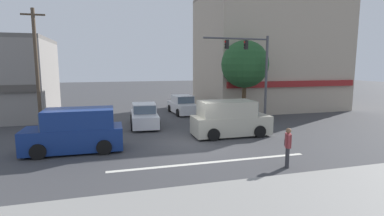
{
  "coord_description": "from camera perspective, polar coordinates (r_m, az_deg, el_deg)",
  "views": [
    {
      "loc": [
        -4.3,
        -15.38,
        4.25
      ],
      "look_at": [
        0.64,
        2.0,
        1.6
      ],
      "focal_mm": 28.0,
      "sensor_mm": 36.0,
      "label": 1
    }
  ],
  "objects": [
    {
      "name": "lane_marking_stripe",
      "position": [
        13.33,
        3.89,
        -10.26
      ],
      "size": [
        9.0,
        0.24,
        0.01
      ],
      "primitive_type": "cube",
      "color": "silver",
      "rests_on": "ground"
    },
    {
      "name": "sedan_parked_curbside",
      "position": [
        25.93,
        -1.75,
        0.5
      ],
      "size": [
        2.11,
        4.22,
        1.58
      ],
      "color": "silver",
      "rests_on": "ground"
    },
    {
      "name": "utility_pole_near_left",
      "position": [
        21.45,
        -27.45,
        6.72
      ],
      "size": [
        1.4,
        0.22,
        7.68
      ],
      "color": "brown",
      "rests_on": "ground"
    },
    {
      "name": "sidewalk_curb",
      "position": [
        9.12,
        15.18,
        -19.19
      ],
      "size": [
        40.0,
        5.0,
        0.16
      ],
      "primitive_type": "cube",
      "color": "gray",
      "rests_on": "ground"
    },
    {
      "name": "utility_pole_far_right",
      "position": [
        28.13,
        11.24,
        7.29
      ],
      "size": [
        1.4,
        0.22,
        7.32
      ],
      "color": "brown",
      "rests_on": "ground"
    },
    {
      "name": "street_tree",
      "position": [
        23.57,
        10.03,
        8.17
      ],
      "size": [
        3.64,
        3.64,
        6.07
      ],
      "color": "#4C3823",
      "rests_on": "ground"
    },
    {
      "name": "ground_plane",
      "position": [
        16.52,
        -0.23,
        -6.56
      ],
      "size": [
        120.0,
        120.0,
        0.0
      ],
      "primitive_type": "plane",
      "color": "#3D3D3F"
    },
    {
      "name": "pedestrian_foreground_with_bag",
      "position": [
        13.04,
        17.79,
        -6.72
      ],
      "size": [
        0.51,
        0.65,
        1.67
      ],
      "color": "#333338",
      "rests_on": "ground"
    },
    {
      "name": "traffic_light_mast",
      "position": [
        21.43,
        11.81,
        7.97
      ],
      "size": [
        4.89,
        0.43,
        6.2
      ],
      "color": "#47474C",
      "rests_on": "ground"
    },
    {
      "name": "building_right_corner",
      "position": [
        30.41,
        14.3,
        10.14
      ],
      "size": [
        12.74,
        8.77,
        10.68
      ],
      "color": "tan",
      "rests_on": "ground"
    },
    {
      "name": "van_waiting_far",
      "position": [
        17.94,
        7.17,
        -2.14
      ],
      "size": [
        4.61,
        2.06,
        2.11
      ],
      "color": "#B7B29E",
      "rests_on": "ground"
    },
    {
      "name": "sedan_crossing_leftbound",
      "position": [
        20.85,
        -9.07,
        -1.53
      ],
      "size": [
        2.08,
        4.2,
        1.58
      ],
      "color": "silver",
      "rests_on": "ground"
    },
    {
      "name": "van_approaching_near",
      "position": [
        15.68,
        -21.27,
        -4.18
      ],
      "size": [
        4.63,
        2.11,
        2.11
      ],
      "color": "navy",
      "rests_on": "ground"
    }
  ]
}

